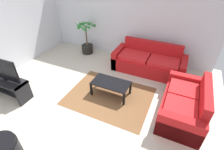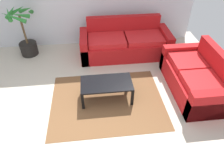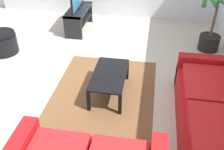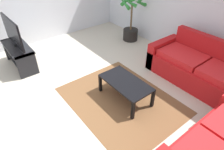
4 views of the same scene
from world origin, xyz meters
TOP-DOWN VIEW (x-y plane):
  - ground_plane at (0.00, 0.00)m, footprint 6.60×6.60m
  - couch_main at (1.06, 2.28)m, footprint 2.24×0.90m
  - tv_stand at (-1.94, -0.47)m, footprint 1.10×0.45m
  - coffee_table at (0.45, 0.71)m, footprint 0.99×0.53m
  - area_rug at (0.45, 0.61)m, footprint 2.20×1.70m
  - potted_palm at (-1.41, 2.54)m, footprint 0.65×0.70m
  - ottoman at (-0.57, -1.75)m, footprint 0.61×0.61m

SIDE VIEW (x-z plane):
  - ground_plane at x=0.00m, z-range 0.00..0.00m
  - area_rug at x=0.45m, z-range 0.00..0.01m
  - ottoman at x=-0.57m, z-range 0.00..0.45m
  - couch_main at x=1.06m, z-range -0.15..0.75m
  - tv_stand at x=-1.94m, z-range 0.08..0.61m
  - coffee_table at x=0.45m, z-range 0.15..0.54m
  - potted_palm at x=-1.41m, z-range -0.14..1.12m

